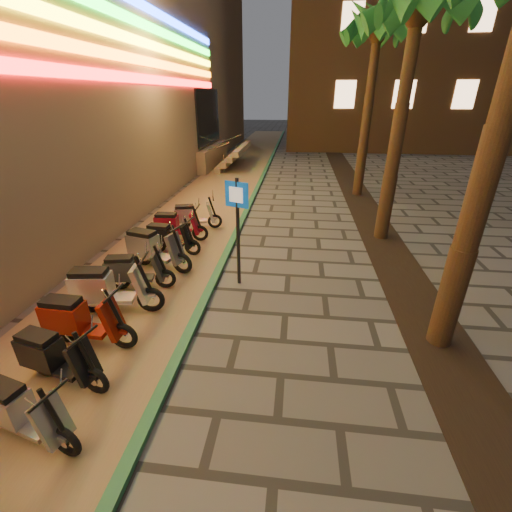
# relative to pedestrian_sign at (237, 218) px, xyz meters

# --- Properties ---
(ground) EXTENTS (120.00, 120.00, 0.00)m
(ground) POSITION_rel_pedestrian_sign_xyz_m (0.30, -3.65, -1.60)
(ground) COLOR #474442
(ground) RESTS_ON ground
(parking_strip) EXTENTS (3.40, 60.00, 0.01)m
(parking_strip) POSITION_rel_pedestrian_sign_xyz_m (-2.30, 6.35, -1.60)
(parking_strip) COLOR #8C7251
(parking_strip) RESTS_ON ground
(green_curb) EXTENTS (0.18, 60.00, 0.10)m
(green_curb) POSITION_rel_pedestrian_sign_xyz_m (-0.60, 6.35, -1.55)
(green_curb) COLOR #266640
(green_curb) RESTS_ON ground
(planting_strip) EXTENTS (1.20, 40.00, 0.02)m
(planting_strip) POSITION_rel_pedestrian_sign_xyz_m (3.90, 1.35, -1.59)
(planting_strip) COLOR black
(planting_strip) RESTS_ON ground
(palm_c) EXTENTS (2.97, 3.02, 6.91)m
(palm_c) POSITION_rel_pedestrian_sign_xyz_m (3.90, 3.35, 4.12)
(palm_c) COLOR #472D19
(palm_c) RESTS_ON ground
(palm_d) EXTENTS (2.97, 3.02, 7.16)m
(palm_d) POSITION_rel_pedestrian_sign_xyz_m (3.90, 8.35, 4.34)
(palm_d) COLOR #472D19
(palm_d) RESTS_ON ground
(pedestrian_sign) EXTENTS (0.52, 0.22, 2.47)m
(pedestrian_sign) POSITION_rel_pedestrian_sign_xyz_m (0.00, 0.00, 0.00)
(pedestrian_sign) COLOR black
(pedestrian_sign) RESTS_ON ground
(scooter_4) EXTENTS (1.46, 0.71, 1.03)m
(scooter_4) POSITION_rel_pedestrian_sign_xyz_m (-2.06, -4.26, -1.15)
(scooter_4) COLOR black
(scooter_4) RESTS_ON ground
(scooter_5) EXTENTS (1.53, 0.71, 1.08)m
(scooter_5) POSITION_rel_pedestrian_sign_xyz_m (-2.26, -3.32, -1.13)
(scooter_5) COLOR black
(scooter_5) RESTS_ON ground
(scooter_6) EXTENTS (1.66, 0.58, 1.17)m
(scooter_6) POSITION_rel_pedestrian_sign_xyz_m (-2.39, -2.46, -1.09)
(scooter_6) COLOR black
(scooter_6) RESTS_ON ground
(scooter_7) EXTENTS (1.79, 0.72, 1.26)m
(scooter_7) POSITION_rel_pedestrian_sign_xyz_m (-2.41, -1.47, -1.05)
(scooter_7) COLOR black
(scooter_7) RESTS_ON ground
(scooter_8) EXTENTS (1.51, 0.66, 1.06)m
(scooter_8) POSITION_rel_pedestrian_sign_xyz_m (-2.32, -0.55, -1.14)
(scooter_8) COLOR black
(scooter_8) RESTS_ON ground
(scooter_9) EXTENTS (1.78, 0.89, 1.26)m
(scooter_9) POSITION_rel_pedestrian_sign_xyz_m (-2.27, 0.53, -1.06)
(scooter_9) COLOR black
(scooter_9) RESTS_ON ground
(scooter_10) EXTENTS (1.51, 0.55, 1.06)m
(scooter_10) POSITION_rel_pedestrian_sign_xyz_m (-2.22, 1.44, -1.14)
(scooter_10) COLOR black
(scooter_10) RESTS_ON ground
(scooter_11) EXTENTS (1.57, 0.55, 1.11)m
(scooter_11) POSITION_rel_pedestrian_sign_xyz_m (-2.32, 2.34, -1.12)
(scooter_11) COLOR black
(scooter_11) RESTS_ON ground
(scooter_12) EXTENTS (1.51, 0.76, 1.07)m
(scooter_12) POSITION_rel_pedestrian_sign_xyz_m (-2.08, 3.33, -1.14)
(scooter_12) COLOR black
(scooter_12) RESTS_ON ground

